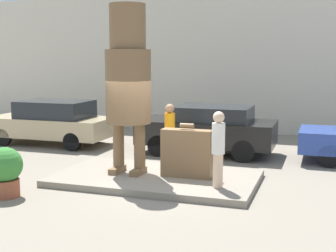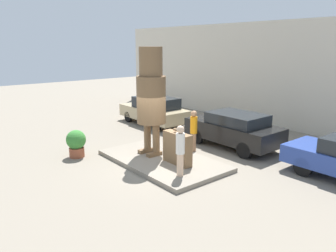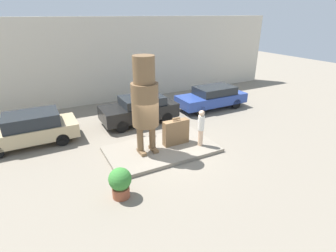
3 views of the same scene
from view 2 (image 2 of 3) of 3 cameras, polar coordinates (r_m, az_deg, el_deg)
ground_plane at (r=12.73m, az=-0.95°, el=-6.35°), size 60.00×60.00×0.00m
pedestal at (r=12.70m, az=-0.96°, el=-6.00°), size 4.98×2.87×0.16m
building_backdrop at (r=18.58m, az=20.41°, el=8.22°), size 28.00×0.60×5.67m
statue_figure at (r=12.67m, az=-2.95°, el=5.77°), size 1.13×1.13×4.19m
giant_suitcase at (r=11.95m, az=1.64°, el=-3.88°), size 1.24×0.37×1.33m
tourist at (r=10.76m, az=2.15°, el=-3.96°), size 0.29×0.29×1.73m
parked_car_tan at (r=18.60m, az=-2.38°, el=2.78°), size 4.38×1.88×1.56m
parked_car_black at (r=14.66m, az=11.38°, el=-0.47°), size 4.27×1.90×1.55m
planter_pot at (r=13.65m, az=-15.70°, el=-2.78°), size 0.78×0.78×1.12m
worker_hivis at (r=13.81m, az=4.49°, el=-0.56°), size 0.30×0.30×1.76m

